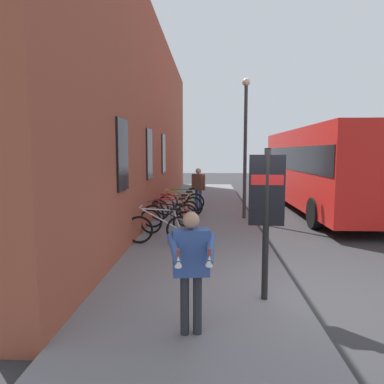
# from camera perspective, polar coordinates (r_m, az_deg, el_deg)

# --- Properties ---
(ground) EXTENTS (60.00, 60.00, 0.00)m
(ground) POSITION_cam_1_polar(r_m,az_deg,el_deg) (12.35, 14.70, -5.25)
(ground) COLOR #2D2D30
(sidewalk_pavement) EXTENTS (24.00, 3.50, 0.12)m
(sidewalk_pavement) POSITION_cam_1_polar(r_m,az_deg,el_deg) (14.05, 1.95, -3.39)
(sidewalk_pavement) COLOR slate
(sidewalk_pavement) RESTS_ON ground
(station_facade) EXTENTS (22.00, 0.65, 7.40)m
(station_facade) POSITION_cam_1_polar(r_m,az_deg,el_deg) (15.06, -5.90, 11.13)
(station_facade) COLOR brown
(station_facade) RESTS_ON ground
(bicycle_by_door) EXTENTS (0.48, 1.77, 0.97)m
(bicycle_by_door) POSITION_cam_1_polar(r_m,az_deg,el_deg) (9.14, -5.19, -5.90)
(bicycle_by_door) COLOR black
(bicycle_by_door) RESTS_ON sidewalk_pavement
(bicycle_leaning_wall) EXTENTS (0.66, 1.71, 0.97)m
(bicycle_leaning_wall) POSITION_cam_1_polar(r_m,az_deg,el_deg) (10.04, -3.95, -4.77)
(bicycle_leaning_wall) COLOR black
(bicycle_leaning_wall) RESTS_ON sidewalk_pavement
(bicycle_mid_rack) EXTENTS (0.48, 1.76, 0.97)m
(bicycle_mid_rack) POSITION_cam_1_polar(r_m,az_deg,el_deg) (11.09, -3.55, -3.69)
(bicycle_mid_rack) COLOR black
(bicycle_mid_rack) RESTS_ON sidewalk_pavement
(bicycle_nearest_sign) EXTENTS (0.51, 1.75, 0.97)m
(bicycle_nearest_sign) POSITION_cam_1_polar(r_m,az_deg,el_deg) (12.05, -2.90, -2.88)
(bicycle_nearest_sign) COLOR black
(bicycle_nearest_sign) RESTS_ON sidewalk_pavement
(bicycle_far_end) EXTENTS (0.48, 1.77, 0.97)m
(bicycle_far_end) POSITION_cam_1_polar(r_m,az_deg,el_deg) (13.01, -2.07, -2.18)
(bicycle_far_end) COLOR black
(bicycle_far_end) RESTS_ON sidewalk_pavement
(bicycle_under_window) EXTENTS (0.48, 1.77, 0.97)m
(bicycle_under_window) POSITION_cam_1_polar(r_m,az_deg,el_deg) (14.01, -1.57, -1.56)
(bicycle_under_window) COLOR black
(bicycle_under_window) RESTS_ON sidewalk_pavement
(transit_info_sign) EXTENTS (0.12, 0.55, 2.40)m
(transit_info_sign) POSITION_cam_1_polar(r_m,az_deg,el_deg) (5.61, 11.92, -1.27)
(transit_info_sign) COLOR black
(transit_info_sign) RESTS_ON sidewalk_pavement
(city_bus) EXTENTS (10.53, 2.73, 3.35)m
(city_bus) POSITION_cam_1_polar(r_m,az_deg,el_deg) (15.47, 19.96, 4.06)
(city_bus) COLOR red
(city_bus) RESTS_ON ground
(pedestrian_by_facade) EXTENTS (0.48, 0.55, 1.71)m
(pedestrian_by_facade) POSITION_cam_1_polar(r_m,az_deg,el_deg) (14.14, 1.03, 1.18)
(pedestrian_by_facade) COLOR #334C8C
(pedestrian_by_facade) RESTS_ON sidewalk_pavement
(tourist_with_hotdogs) EXTENTS (0.60, 0.61, 1.60)m
(tourist_with_hotdogs) POSITION_cam_1_polar(r_m,az_deg,el_deg) (4.53, -0.13, -10.89)
(tourist_with_hotdogs) COLOR #26262D
(tourist_with_hotdogs) RESTS_ON sidewalk_pavement
(street_lamp) EXTENTS (0.28, 0.28, 4.86)m
(street_lamp) POSITION_cam_1_polar(r_m,az_deg,el_deg) (12.57, 8.59, 8.95)
(street_lamp) COLOR #333338
(street_lamp) RESTS_ON sidewalk_pavement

